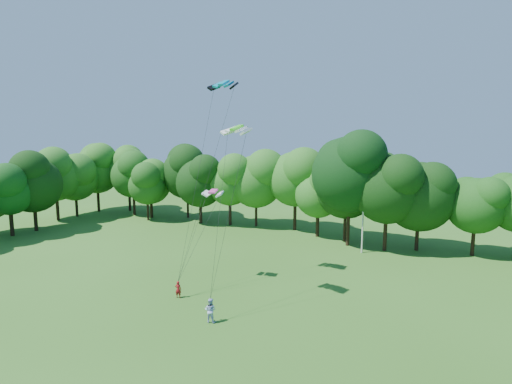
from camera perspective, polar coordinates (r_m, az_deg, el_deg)
The scene contains 10 objects.
ground at distance 27.27m, azimuth -16.50°, elevation -23.71°, with size 160.00×160.00×0.00m, color #2A5818.
utility_pole at distance 50.10m, azimuth 15.03°, elevation -3.69°, with size 1.66×0.21×8.31m.
kite_flyer_left at distance 36.87m, azimuth -11.06°, elevation -13.50°, with size 0.56×0.37×1.53m, color maroon.
kite_flyer_right at distance 32.06m, azimuth -6.55°, elevation -16.44°, with size 0.92×0.72×1.90m, color #ABBBEE.
kite_teal at distance 39.19m, azimuth -4.63°, elevation 15.29°, with size 2.86×1.26×0.66m.
kite_green at distance 33.16m, azimuth -2.78°, elevation 9.17°, with size 2.86×1.76×0.52m.
kite_pink at distance 38.64m, azimuth -6.15°, elevation 0.10°, with size 2.20×1.40×0.38m.
tree_back_west at distance 69.40m, azimuth -15.31°, elevation 1.08°, with size 6.77×6.77×9.84m.
tree_back_center at distance 52.24m, azimuth 13.26°, elevation 2.91°, with size 10.72×10.72×15.59m.
tree_flank_west at distance 66.15m, azimuth -31.85°, elevation 0.38°, with size 7.48×7.48×10.88m.
Camera 1 is at (16.90, -16.00, 14.20)m, focal length 28.00 mm.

